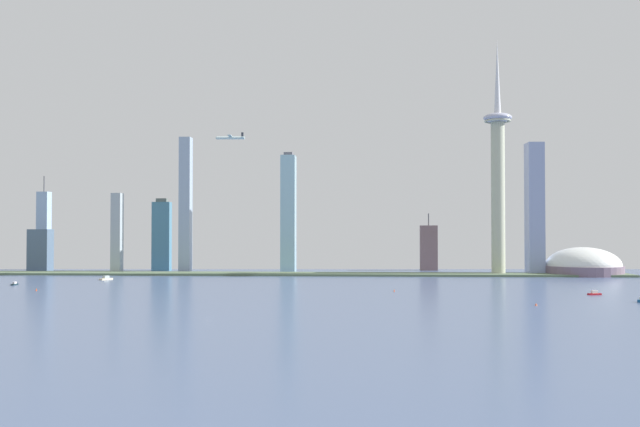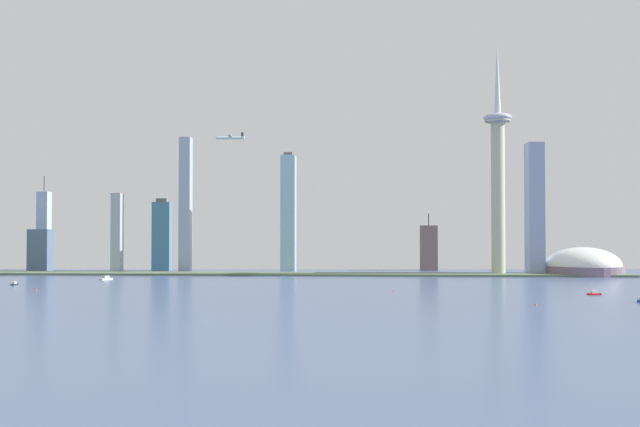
{
  "view_description": "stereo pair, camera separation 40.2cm",
  "coord_description": "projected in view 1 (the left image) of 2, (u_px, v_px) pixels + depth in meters",
  "views": [
    {
      "loc": [
        95.29,
        -439.37,
        54.3
      ],
      "look_at": [
        45.84,
        426.01,
        75.09
      ],
      "focal_mm": 39.98,
      "sensor_mm": 36.0,
      "label": 1
    },
    {
      "loc": [
        95.69,
        -439.34,
        54.3
      ],
      "look_at": [
        45.84,
        426.01,
        75.09
      ],
      "focal_mm": 39.98,
      "sensor_mm": 36.0,
      "label": 2
    }
  ],
  "objects": [
    {
      "name": "skyscraper_2",
      "position": [
        186.0,
        205.0,
        924.21
      ],
      "size": [
        14.42,
        16.47,
        175.57
      ],
      "color": "#92A8C1",
      "rests_on": "ground"
    },
    {
      "name": "skyscraper_3",
      "position": [
        429.0,
        248.0,
        974.64
      ],
      "size": [
        23.1,
        15.4,
        77.71
      ],
      "color": "#7B5F60",
      "rests_on": "ground"
    },
    {
      "name": "skyscraper_5",
      "position": [
        117.0,
        233.0,
        910.97
      ],
      "size": [
        12.38,
        14.32,
        102.29
      ],
      "color": "#9EABB1",
      "rests_on": "ground"
    },
    {
      "name": "channel_buoy_1",
      "position": [
        536.0,
        304.0,
        514.88
      ],
      "size": [
        1.87,
        1.87,
        1.7
      ],
      "primitive_type": "cone",
      "color": "#E54C19",
      "rests_on": "ground"
    },
    {
      "name": "boat_0",
      "position": [
        15.0,
        284.0,
        708.16
      ],
      "size": [
        3.43,
        11.15,
        3.31
      ],
      "rotation": [
        0.0,
        0.0,
        1.61
      ],
      "color": "#12252C",
      "rests_on": "ground"
    },
    {
      "name": "boat_1",
      "position": [
        594.0,
        293.0,
        600.13
      ],
      "size": [
        11.95,
        6.32,
        3.92
      ],
      "rotation": [
        0.0,
        0.0,
        0.22
      ],
      "color": "red",
      "rests_on": "ground"
    },
    {
      "name": "skyscraper_6",
      "position": [
        535.0,
        209.0,
        880.73
      ],
      "size": [
        19.44,
        26.35,
        163.0
      ],
      "color": "#8B9BC6",
      "rests_on": "ground"
    },
    {
      "name": "stadium_dome",
      "position": [
        583.0,
        267.0,
        868.09
      ],
      "size": [
        94.17,
        94.17,
        45.4
      ],
      "color": "slate",
      "rests_on": "ground"
    },
    {
      "name": "channel_buoy_0",
      "position": [
        36.0,
        289.0,
        640.34
      ],
      "size": [
        1.42,
        1.42,
        2.59
      ],
      "primitive_type": "cone",
      "color": "#E54C19",
      "rests_on": "ground"
    },
    {
      "name": "waterfront_pier",
      "position": [
        283.0,
        274.0,
        870.04
      ],
      "size": [
        835.35,
        49.14,
        2.56
      ],
      "primitive_type": "cube",
      "color": "#586D50",
      "rests_on": "ground"
    },
    {
      "name": "boat_4",
      "position": [
        106.0,
        278.0,
        783.67
      ],
      "size": [
        11.69,
        16.26,
        4.59
      ],
      "rotation": [
        0.0,
        0.0,
        1.11
      ],
      "color": "beige",
      "rests_on": "ground"
    },
    {
      "name": "skyscraper_7",
      "position": [
        288.0,
        214.0,
        919.87
      ],
      "size": [
        18.44,
        26.56,
        155.26
      ],
      "color": "#94C2D4",
      "rests_on": "ground"
    },
    {
      "name": "channel_buoy_2",
      "position": [
        394.0,
        290.0,
        632.81
      ],
      "size": [
        1.24,
        1.24,
        2.13
      ],
      "primitive_type": "cone",
      "color": "#E54C19",
      "rests_on": "ground"
    },
    {
      "name": "airplane",
      "position": [
        230.0,
        138.0,
        864.72
      ],
      "size": [
        35.4,
        33.92,
        8.58
      ],
      "rotation": [
        0.0,
        0.0,
        3.19
      ],
      "color": "silver"
    },
    {
      "name": "skyscraper_4",
      "position": [
        40.0,
        250.0,
        942.62
      ],
      "size": [
        27.46,
        21.34,
        56.0
      ],
      "color": "#4A6075",
      "rests_on": "ground"
    },
    {
      "name": "skyscraper_0",
      "position": [
        162.0,
        236.0,
        964.83
      ],
      "size": [
        24.34,
        13.44,
        97.93
      ],
      "color": "teal",
      "rests_on": "ground"
    },
    {
      "name": "skyscraper_1",
      "position": [
        44.0,
        231.0,
        986.12
      ],
      "size": [
        15.45,
        15.02,
        130.08
      ],
      "color": "#95B2D3",
      "rests_on": "ground"
    },
    {
      "name": "ground_plane",
      "position": [
        208.0,
        318.0,
        442.66
      ],
      "size": [
        6000.0,
        6000.0,
        0.0
      ],
      "primitive_type": "plane",
      "color": "#4A5D83"
    },
    {
      "name": "observation_tower",
      "position": [
        498.0,
        169.0,
        868.1
      ],
      "size": [
        34.63,
        34.63,
        287.64
      ],
      "color": "#B3B89B",
      "rests_on": "ground"
    }
  ]
}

